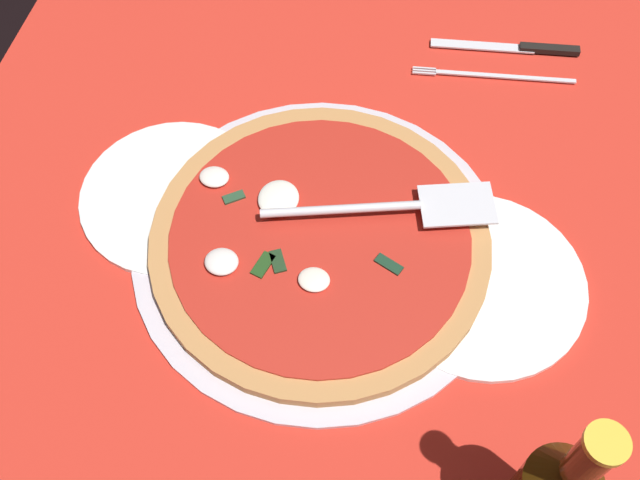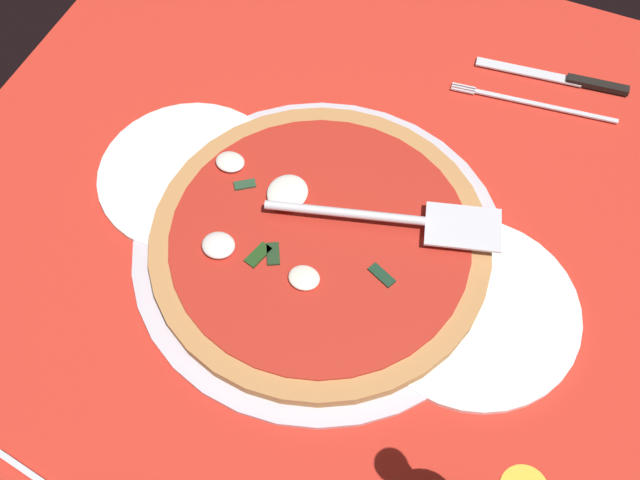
{
  "view_description": "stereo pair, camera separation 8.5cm",
  "coord_description": "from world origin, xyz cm",
  "px_view_note": "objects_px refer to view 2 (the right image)",
  "views": [
    {
      "loc": [
        -7.15,
        44.81,
        74.43
      ],
      "look_at": [
        2.22,
        1.21,
        1.98
      ],
      "focal_mm": 43.57,
      "sensor_mm": 36.0,
      "label": 1
    },
    {
      "loc": [
        -15.25,
        42.24,
        74.43
      ],
      "look_at": [
        2.22,
        1.21,
        1.98
      ],
      "focal_mm": 43.57,
      "sensor_mm": 36.0,
      "label": 2
    }
  ],
  "objects_px": {
    "pizza_server": "(396,219)",
    "place_setting_near": "(549,93)",
    "dinner_plate_right": "(190,175)",
    "pizza": "(319,240)",
    "dinner_plate_left": "(472,310)"
  },
  "relations": [
    {
      "from": "dinner_plate_right",
      "to": "pizza",
      "type": "height_order",
      "value": "pizza"
    },
    {
      "from": "dinner_plate_right",
      "to": "pizza_server",
      "type": "distance_m",
      "value": 0.25
    },
    {
      "from": "dinner_plate_left",
      "to": "pizza",
      "type": "distance_m",
      "value": 0.18
    },
    {
      "from": "dinner_plate_left",
      "to": "place_setting_near",
      "type": "bearing_deg",
      "value": -89.75
    },
    {
      "from": "pizza_server",
      "to": "pizza",
      "type": "bearing_deg",
      "value": -164.13
    },
    {
      "from": "dinner_plate_left",
      "to": "pizza",
      "type": "relative_size",
      "value": 0.61
    },
    {
      "from": "pizza_server",
      "to": "dinner_plate_left",
      "type": "bearing_deg",
      "value": -42.3
    },
    {
      "from": "pizza_server",
      "to": "place_setting_near",
      "type": "bearing_deg",
      "value": 53.13
    },
    {
      "from": "dinner_plate_right",
      "to": "place_setting_near",
      "type": "bearing_deg",
      "value": -140.61
    },
    {
      "from": "dinner_plate_left",
      "to": "dinner_plate_right",
      "type": "height_order",
      "value": "same"
    },
    {
      "from": "pizza_server",
      "to": "place_setting_near",
      "type": "distance_m",
      "value": 0.3
    },
    {
      "from": "dinner_plate_left",
      "to": "pizza_server",
      "type": "xyz_separation_m",
      "value": [
        0.11,
        -0.05,
        0.04
      ]
    },
    {
      "from": "dinner_plate_right",
      "to": "pizza_server",
      "type": "relative_size",
      "value": 0.84
    },
    {
      "from": "dinner_plate_left",
      "to": "place_setting_near",
      "type": "relative_size",
      "value": 1.04
    },
    {
      "from": "pizza_server",
      "to": "place_setting_near",
      "type": "xyz_separation_m",
      "value": [
        -0.11,
        -0.28,
        -0.04
      ]
    }
  ]
}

